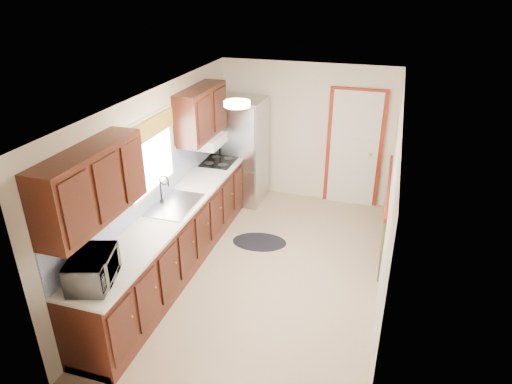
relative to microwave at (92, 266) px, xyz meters
The scene contains 8 objects.
room_shell 2.29m from the microwave, 58.39° to the left, with size 3.20×5.20×2.52m.
kitchen_run 1.69m from the microwave, 91.22° to the left, with size 0.63×4.00×2.20m.
back_wall_trim 4.71m from the microwave, 62.21° to the left, with size 1.12×2.30×2.08m.
ceiling_fixture 2.32m from the microwave, 62.78° to the left, with size 0.30×0.30×0.06m, color #FFD88C.
microwave is the anchor object (origin of this frame).
refrigerator 4.01m from the microwave, 87.43° to the left, with size 0.79×0.78×1.83m.
rug 3.01m from the microwave, 71.07° to the left, with size 0.82×0.53×0.01m, color black.
cooktop 3.35m from the microwave, 89.83° to the left, with size 0.49×0.59×0.02m, color black.
Camera 1 is at (1.39, -4.99, 3.68)m, focal length 32.00 mm.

